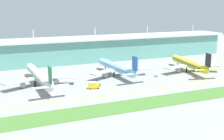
# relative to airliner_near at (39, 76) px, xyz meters

# --- Properties ---
(ground_plane) EXTENTS (600.00, 600.00, 0.00)m
(ground_plane) POSITION_rel_airliner_near_xyz_m (62.90, -36.72, -6.46)
(ground_plane) COLOR gray
(terminal_building) EXTENTS (288.00, 34.00, 31.66)m
(terminal_building) POSITION_rel_airliner_near_xyz_m (62.90, 70.28, 5.08)
(terminal_building) COLOR #5B9E93
(terminal_building) RESTS_ON ground
(airliner_near) EXTENTS (48.75, 71.78, 18.90)m
(airliner_near) POSITION_rel_airliner_near_xyz_m (0.00, 0.00, 0.00)
(airliner_near) COLOR silver
(airliner_near) RESTS_ON ground
(airliner_middle) EXTENTS (48.71, 61.05, 18.90)m
(airliner_middle) POSITION_rel_airliner_near_xyz_m (58.29, 4.00, -0.01)
(airliner_middle) COLOR #9ED1EA
(airliner_middle) RESTS_ON ground
(airliner_far) EXTENTS (48.09, 61.46, 18.90)m
(airliner_far) POSITION_rel_airliner_near_xyz_m (117.89, -5.42, -0.01)
(airliner_far) COLOR yellow
(airliner_far) RESTS_ON ground
(taxiway_stripe_west) EXTENTS (28.00, 0.70, 0.04)m
(taxiway_stripe_west) POSITION_rel_airliner_near_xyz_m (-8.10, -38.35, -6.44)
(taxiway_stripe_west) COLOR yellow
(taxiway_stripe_west) RESTS_ON ground
(taxiway_stripe_mid_west) EXTENTS (28.00, 0.70, 0.04)m
(taxiway_stripe_mid_west) POSITION_rel_airliner_near_xyz_m (25.90, -38.35, -6.44)
(taxiway_stripe_mid_west) COLOR yellow
(taxiway_stripe_mid_west) RESTS_ON ground
(taxiway_stripe_centre) EXTENTS (28.00, 0.70, 0.04)m
(taxiway_stripe_centre) POSITION_rel_airliner_near_xyz_m (59.90, -38.35, -6.44)
(taxiway_stripe_centre) COLOR yellow
(taxiway_stripe_centre) RESTS_ON ground
(taxiway_stripe_mid_east) EXTENTS (28.00, 0.70, 0.04)m
(taxiway_stripe_mid_east) POSITION_rel_airliner_near_xyz_m (93.90, -38.35, -6.44)
(taxiway_stripe_mid_east) COLOR yellow
(taxiway_stripe_mid_east) RESTS_ON ground
(grass_verge) EXTENTS (300.00, 18.00, 0.10)m
(grass_verge) POSITION_rel_airliner_near_xyz_m (62.90, -59.08, -6.41)
(grass_verge) COLOR #477A33
(grass_verge) RESTS_ON ground
(fuel_truck) EXTENTS (7.63, 4.35, 4.95)m
(fuel_truck) POSITION_rel_airliner_near_xyz_m (30.57, -21.19, -4.19)
(fuel_truck) COLOR gold
(fuel_truck) RESTS_ON ground
(baggage_cart) EXTENTS (3.56, 3.99, 2.48)m
(baggage_cart) POSITION_rel_airliner_near_xyz_m (85.00, -9.11, -5.19)
(baggage_cart) COLOR silver
(baggage_cart) RESTS_ON ground
(pushback_tug) EXTENTS (4.86, 3.42, 1.85)m
(pushback_tug) POSITION_rel_airliner_near_xyz_m (34.20, -17.27, -5.36)
(pushback_tug) COLOR #333842
(pushback_tug) RESTS_ON ground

